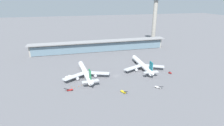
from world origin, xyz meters
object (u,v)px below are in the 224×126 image
(service_truck_at_far_stand_red, at_px, (170,73))
(safety_cone_charlie, at_px, (75,87))
(service_truck_by_tail_white, at_px, (70,77))
(airliner_left_stand, at_px, (85,72))
(service_truck_under_wing_white, at_px, (84,82))
(safety_cone_echo, at_px, (72,87))
(safety_cone_delta, at_px, (79,86))
(safety_cone_bravo, at_px, (88,85))
(safety_cone_alpha, at_px, (82,85))
(service_truck_on_taxiway_red, at_px, (70,90))
(airliner_centre_stand, at_px, (142,65))
(service_truck_mid_apron_white, at_px, (158,87))
(control_tower, at_px, (155,16))
(service_truck_near_nose_yellow, at_px, (123,92))

(service_truck_at_far_stand_red, relative_size, safety_cone_charlie, 4.66)
(service_truck_by_tail_white, bearing_deg, airliner_left_stand, 0.48)
(service_truck_under_wing_white, distance_m, safety_cone_charlie, 10.62)
(safety_cone_charlie, height_order, safety_cone_echo, same)
(service_truck_under_wing_white, height_order, safety_cone_delta, service_truck_under_wing_white)
(service_truck_under_wing_white, height_order, safety_cone_bravo, service_truck_under_wing_white)
(service_truck_under_wing_white, relative_size, safety_cone_alpha, 4.57)
(airliner_left_stand, distance_m, service_truck_on_taxiway_red, 27.53)
(service_truck_by_tail_white, bearing_deg, service_truck_on_taxiway_red, -92.38)
(safety_cone_bravo, bearing_deg, service_truck_at_far_stand_red, 3.62)
(service_truck_by_tail_white, bearing_deg, safety_cone_alpha, -59.57)
(airliner_centre_stand, height_order, service_truck_mid_apron_white, airliner_centre_stand)
(service_truck_by_tail_white, bearing_deg, safety_cone_echo, -87.01)
(airliner_left_stand, distance_m, safety_cone_bravo, 17.66)
(service_truck_by_tail_white, xyz_separation_m, control_tower, (135.45, 107.26, 40.96))
(safety_cone_delta, bearing_deg, airliner_centre_stand, 18.53)
(airliner_left_stand, height_order, safety_cone_alpha, airliner_left_stand)
(airliner_left_stand, bearing_deg, service_truck_on_taxiway_red, -123.90)
(airliner_left_stand, relative_size, safety_cone_alpha, 80.81)
(service_truck_under_wing_white, xyz_separation_m, service_truck_mid_apron_white, (58.13, -23.75, -0.07))
(service_truck_under_wing_white, relative_size, service_truck_at_far_stand_red, 0.98)
(airliner_centre_stand, relative_size, safety_cone_delta, 80.66)
(control_tower, distance_m, safety_cone_alpha, 181.35)
(airliner_left_stand, bearing_deg, airliner_centre_stand, 5.11)
(airliner_left_stand, xyz_separation_m, service_truck_under_wing_white, (-2.81, -12.10, -3.87))
(service_truck_under_wing_white, bearing_deg, service_truck_by_tail_white, 133.72)
(service_truck_on_taxiway_red, relative_size, safety_cone_echo, 9.73)
(service_truck_by_tail_white, distance_m, service_truck_at_far_stand_red, 95.66)
(safety_cone_delta, bearing_deg, service_truck_mid_apron_white, -16.66)
(control_tower, bearing_deg, safety_cone_charlie, -136.43)
(service_truck_near_nose_yellow, bearing_deg, service_truck_by_tail_white, 137.77)
(service_truck_on_taxiway_red, xyz_separation_m, safety_cone_delta, (7.58, 5.60, -0.49))
(airliner_left_stand, xyz_separation_m, service_truck_by_tail_white, (-14.27, -0.12, -3.05))
(service_truck_on_taxiway_red, distance_m, safety_cone_charlie, 5.68)
(service_truck_near_nose_yellow, bearing_deg, safety_cone_charlie, 154.47)
(service_truck_near_nose_yellow, bearing_deg, service_truck_at_far_stand_red, 23.66)
(service_truck_under_wing_white, relative_size, safety_cone_bravo, 4.57)
(safety_cone_charlie, relative_size, safety_cone_delta, 1.00)
(service_truck_by_tail_white, height_order, safety_cone_delta, service_truck_by_tail_white)
(safety_cone_charlie, bearing_deg, safety_cone_delta, 26.06)
(safety_cone_echo, bearing_deg, service_truck_on_taxiway_red, -106.26)
(service_truck_by_tail_white, bearing_deg, service_truck_near_nose_yellow, -42.23)
(service_truck_mid_apron_white, distance_m, safety_cone_bravo, 58.02)
(control_tower, height_order, safety_cone_delta, control_tower)
(service_truck_mid_apron_white, relative_size, safety_cone_bravo, 8.49)
(airliner_left_stand, distance_m, safety_cone_echo, 21.71)
(service_truck_by_tail_white, relative_size, service_truck_on_taxiway_red, 1.11)
(service_truck_at_far_stand_red, xyz_separation_m, control_tower, (40.54, 119.15, 41.78))
(service_truck_mid_apron_white, bearing_deg, safety_cone_charlie, 165.54)
(control_tower, bearing_deg, service_truck_by_tail_white, -141.62)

